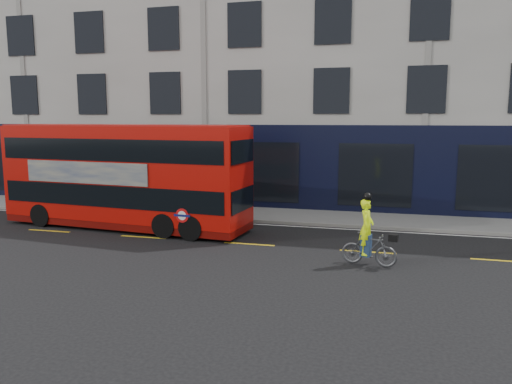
% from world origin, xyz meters
% --- Properties ---
extents(ground, '(120.00, 120.00, 0.00)m').
position_xyz_m(ground, '(0.00, 0.00, 0.00)').
color(ground, black).
rests_on(ground, ground).
extents(pavement, '(60.00, 3.00, 0.12)m').
position_xyz_m(pavement, '(0.00, 6.50, 0.06)').
color(pavement, gray).
rests_on(pavement, ground).
extents(kerb, '(60.00, 0.12, 0.13)m').
position_xyz_m(kerb, '(0.00, 5.00, 0.07)').
color(kerb, gray).
rests_on(kerb, ground).
extents(building_terrace, '(50.00, 10.07, 15.00)m').
position_xyz_m(building_terrace, '(0.00, 12.94, 7.49)').
color(building_terrace, '#B8B5AD').
rests_on(building_terrace, ground).
extents(road_edge_line, '(58.00, 0.10, 0.01)m').
position_xyz_m(road_edge_line, '(0.00, 4.70, 0.00)').
color(road_edge_line, silver).
rests_on(road_edge_line, ground).
extents(lane_dashes, '(58.00, 0.12, 0.01)m').
position_xyz_m(lane_dashes, '(0.00, 1.50, 0.00)').
color(lane_dashes, gold).
rests_on(lane_dashes, ground).
extents(bus, '(10.23, 3.26, 4.05)m').
position_xyz_m(bus, '(-1.42, 2.83, 2.08)').
color(bus, '#B30D07').
rests_on(bus, ground).
extents(cyclist, '(1.69, 0.76, 2.16)m').
position_xyz_m(cyclist, '(8.05, -0.00, 0.73)').
color(cyclist, '#4C4E51').
rests_on(cyclist, ground).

